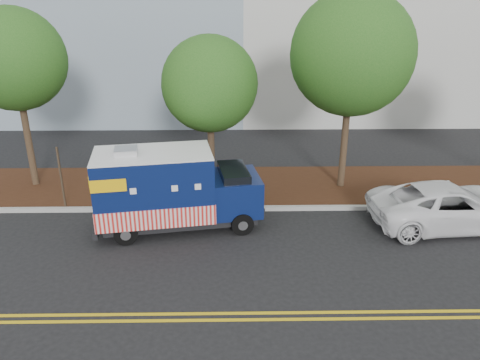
{
  "coord_description": "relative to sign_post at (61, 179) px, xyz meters",
  "views": [
    {
      "loc": [
        1.41,
        -13.91,
        7.41
      ],
      "look_at": [
        1.64,
        0.6,
        1.51
      ],
      "focal_mm": 35.0,
      "sensor_mm": 36.0,
      "label": 1
    }
  ],
  "objects": [
    {
      "name": "tree_b",
      "position": [
        5.26,
        1.77,
        3.01
      ],
      "size": [
        3.56,
        3.56,
        6.0
      ],
      "color": "#38281C",
      "rests_on": "ground"
    },
    {
      "name": "sign_post",
      "position": [
        0.0,
        0.0,
        0.0
      ],
      "size": [
        0.06,
        0.06,
        2.4
      ],
      "primitive_type": "cube",
      "color": "#473828",
      "rests_on": "ground"
    },
    {
      "name": "centerline_far",
      "position": [
        4.69,
        -6.25,
        -1.19
      ],
      "size": [
        120.0,
        0.1,
        0.01
      ],
      "primitive_type": "cube",
      "color": "gold",
      "rests_on": "ground"
    },
    {
      "name": "ground",
      "position": [
        4.69,
        -1.55,
        -1.2
      ],
      "size": [
        120.0,
        120.0,
        0.0
      ],
      "primitive_type": "plane",
      "color": "black",
      "rests_on": "ground"
    },
    {
      "name": "white_car",
      "position": [
        13.33,
        -1.42,
        -0.47
      ],
      "size": [
        5.45,
        2.86,
        1.46
      ],
      "primitive_type": "imported",
      "rotation": [
        0.0,
        0.0,
        1.65
      ],
      "color": "white",
      "rests_on": "ground"
    },
    {
      "name": "tree_a",
      "position": [
        -1.89,
        2.14,
        3.86
      ],
      "size": [
        3.76,
        3.76,
        6.96
      ],
      "color": "#38281C",
      "rests_on": "ground"
    },
    {
      "name": "centerline_near",
      "position": [
        4.69,
        -6.0,
        -1.19
      ],
      "size": [
        120.0,
        0.1,
        0.01
      ],
      "primitive_type": "cube",
      "color": "gold",
      "rests_on": "ground"
    },
    {
      "name": "food_truck",
      "position": [
        4.02,
        -1.4,
        0.1
      ],
      "size": [
        5.69,
        2.85,
        2.87
      ],
      "rotation": [
        0.0,
        0.0,
        0.16
      ],
      "color": "black",
      "rests_on": "ground"
    },
    {
      "name": "curb",
      "position": [
        4.69,
        -0.15,
        -1.12
      ],
      "size": [
        120.0,
        0.18,
        0.15
      ],
      "primitive_type": "cube",
      "color": "#9E9E99",
      "rests_on": "ground"
    },
    {
      "name": "tree_c",
      "position": [
        10.41,
        1.79,
        4.08
      ],
      "size": [
        4.5,
        4.5,
        7.54
      ],
      "color": "#38281C",
      "rests_on": "ground"
    },
    {
      "name": "mulch_strip",
      "position": [
        4.69,
        1.95,
        -1.12
      ],
      "size": [
        120.0,
        4.0,
        0.15
      ],
      "primitive_type": "cube",
      "color": "#321B0E",
      "rests_on": "ground"
    }
  ]
}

